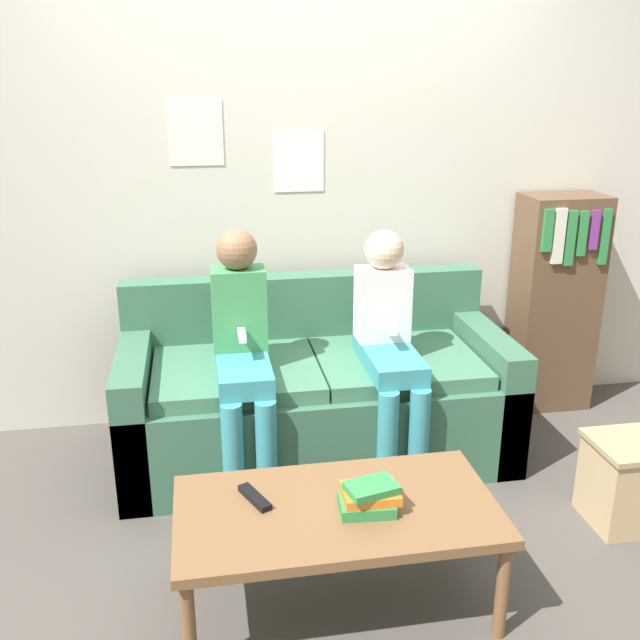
% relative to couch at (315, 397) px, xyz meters
% --- Properties ---
extents(ground_plane, '(10.00, 10.00, 0.00)m').
position_rel_couch_xyz_m(ground_plane, '(0.00, -0.52, -0.29)').
color(ground_plane, '#4C4742').
extents(wall_back, '(8.00, 0.07, 2.60)m').
position_rel_couch_xyz_m(wall_back, '(-0.00, 0.51, 1.01)').
color(wall_back, beige).
rests_on(wall_back, ground_plane).
extents(couch, '(1.83, 0.82, 0.82)m').
position_rel_couch_xyz_m(couch, '(0.00, 0.00, 0.00)').
color(couch, '#38664C').
rests_on(couch, ground_plane).
extents(coffee_table, '(1.09, 0.58, 0.40)m').
position_rel_couch_xyz_m(coffee_table, '(-0.11, -1.08, 0.06)').
color(coffee_table, brown).
rests_on(coffee_table, ground_plane).
extents(person_left, '(0.24, 0.56, 1.15)m').
position_rel_couch_xyz_m(person_left, '(-0.36, -0.19, 0.36)').
color(person_left, teal).
rests_on(person_left, ground_plane).
extents(person_right, '(0.24, 0.56, 1.12)m').
position_rel_couch_xyz_m(person_right, '(0.31, -0.19, 0.35)').
color(person_right, teal).
rests_on(person_right, ground_plane).
extents(tv_remote, '(0.11, 0.17, 0.02)m').
position_rel_couch_xyz_m(tv_remote, '(-0.38, -1.00, 0.12)').
color(tv_remote, black).
rests_on(tv_remote, coffee_table).
extents(book_stack, '(0.21, 0.16, 0.10)m').
position_rel_couch_xyz_m(book_stack, '(-0.00, -1.11, 0.15)').
color(book_stack, '#2D8442').
rests_on(book_stack, coffee_table).
extents(bookshelf, '(0.42, 0.30, 1.18)m').
position_rel_couch_xyz_m(bookshelf, '(1.38, 0.32, 0.30)').
color(bookshelf, brown).
rests_on(bookshelf, ground_plane).
extents(storage_box, '(0.41, 0.30, 0.37)m').
position_rel_couch_xyz_m(storage_box, '(1.22, -0.81, -0.11)').
color(storage_box, tan).
rests_on(storage_box, ground_plane).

